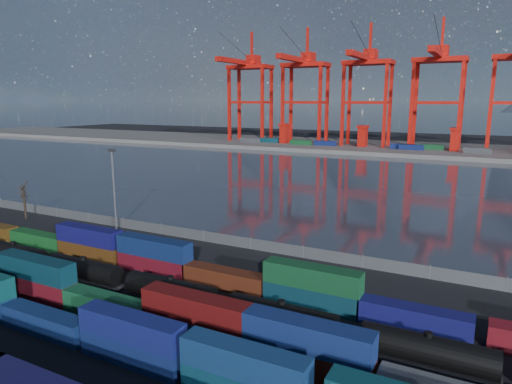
% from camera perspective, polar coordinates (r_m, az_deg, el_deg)
% --- Properties ---
extents(ground, '(700.00, 700.00, 0.00)m').
position_cam_1_polar(ground, '(60.24, -13.74, -14.46)').
color(ground, black).
rests_on(ground, ground).
extents(harbor_water, '(700.00, 700.00, 0.00)m').
position_cam_1_polar(harbor_water, '(152.00, 13.18, 1.25)').
color(harbor_water, '#2D3541').
rests_on(harbor_water, ground).
extents(far_quay, '(700.00, 70.00, 2.00)m').
position_cam_1_polar(far_quay, '(254.12, 19.17, 5.11)').
color(far_quay, '#514F4C').
rests_on(far_quay, ground).
extents(container_row_south, '(139.22, 2.43, 5.17)m').
position_cam_1_polar(container_row_south, '(52.99, -19.78, -15.93)').
color(container_row_south, '#424447').
rests_on(container_row_south, ground).
extents(container_row_mid, '(129.50, 2.60, 5.53)m').
position_cam_1_polar(container_row_mid, '(49.84, -3.63, -17.31)').
color(container_row_mid, navy).
rests_on(container_row_mid, ground).
extents(container_row_north, '(141.70, 2.58, 5.50)m').
position_cam_1_polar(container_row_north, '(66.79, -6.72, -9.55)').
color(container_row_north, '#0F264E').
rests_on(container_row_north, ground).
extents(tanker_string, '(121.78, 2.85, 4.08)m').
position_cam_1_polar(tanker_string, '(65.31, -16.08, -10.54)').
color(tanker_string, black).
rests_on(tanker_string, ground).
extents(waterfront_fence, '(160.12, 0.12, 2.20)m').
position_cam_1_polar(waterfront_fence, '(81.33, -0.65, -6.47)').
color(waterfront_fence, '#595B5E').
rests_on(waterfront_fence, ground).
extents(bare_tree, '(2.14, 2.23, 8.47)m').
position_cam_1_polar(bare_tree, '(113.73, -26.99, -0.88)').
color(bare_tree, black).
rests_on(bare_tree, ground).
extents(yard_light_mast, '(1.60, 0.40, 16.60)m').
position_cam_1_polar(yard_light_mast, '(95.37, -17.36, 0.81)').
color(yard_light_mast, slate).
rests_on(yard_light_mast, ground).
extents(gantry_cranes, '(200.16, 48.31, 65.43)m').
position_cam_1_polar(gantry_cranes, '(247.87, 17.77, 14.12)').
color(gantry_cranes, red).
rests_on(gantry_cranes, ground).
extents(quay_containers, '(172.58, 10.99, 2.60)m').
position_cam_1_polar(quay_containers, '(241.52, 16.10, 5.55)').
color(quay_containers, navy).
rests_on(quay_containers, far_quay).
extents(straddle_carriers, '(140.00, 7.00, 11.10)m').
position_cam_1_polar(straddle_carriers, '(244.07, 18.34, 6.54)').
color(straddle_carriers, red).
rests_on(straddle_carriers, far_quay).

